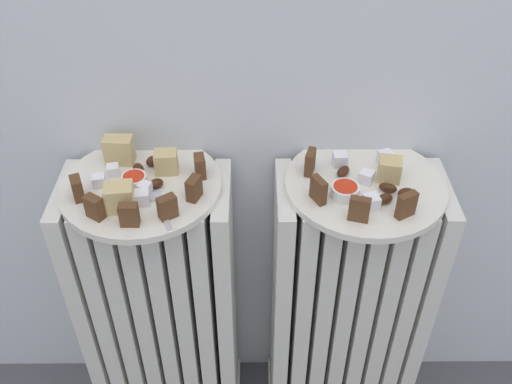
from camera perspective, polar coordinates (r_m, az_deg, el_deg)
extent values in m
cube|color=silver|center=(1.20, -15.50, -10.95)|extent=(0.03, 0.17, 0.61)
cube|color=silver|center=(1.19, -13.73, -11.02)|extent=(0.03, 0.17, 0.61)
cube|color=silver|center=(1.19, -11.93, -11.09)|extent=(0.03, 0.17, 0.61)
cube|color=silver|center=(1.18, -10.11, -11.15)|extent=(0.03, 0.17, 0.61)
cube|color=silver|center=(1.17, -8.27, -11.20)|extent=(0.03, 0.17, 0.61)
cube|color=silver|center=(1.17, -6.41, -11.24)|extent=(0.03, 0.17, 0.61)
cube|color=silver|center=(1.17, -4.54, -11.26)|extent=(0.03, 0.17, 0.61)
cube|color=silver|center=(1.16, -2.66, -11.28)|extent=(0.03, 0.17, 0.61)
cube|color=silver|center=(1.16, 2.66, -11.25)|extent=(0.03, 0.17, 0.61)
cube|color=silver|center=(1.17, 4.54, -11.22)|extent=(0.03, 0.17, 0.61)
cube|color=silver|center=(1.17, 6.41, -11.18)|extent=(0.03, 0.17, 0.61)
cube|color=silver|center=(1.18, 8.26, -11.12)|extent=(0.03, 0.17, 0.61)
cube|color=silver|center=(1.18, 10.10, -11.06)|extent=(0.03, 0.17, 0.61)
cube|color=silver|center=(1.19, 11.91, -10.98)|extent=(0.03, 0.17, 0.61)
cube|color=silver|center=(1.20, 13.70, -10.90)|extent=(0.03, 0.17, 0.61)
cube|color=silver|center=(1.21, 15.46, -10.81)|extent=(0.03, 0.17, 0.61)
cylinder|color=silver|center=(0.96, -11.08, 0.60)|extent=(0.27, 0.27, 0.01)
cylinder|color=silver|center=(0.96, 11.06, 0.68)|extent=(0.27, 0.27, 0.01)
cube|color=#56351E|center=(0.94, -17.10, 0.33)|extent=(0.03, 0.03, 0.04)
cube|color=#56351E|center=(0.90, -15.52, -1.48)|extent=(0.03, 0.03, 0.04)
cube|color=#56351E|center=(0.87, -12.24, -2.23)|extent=(0.03, 0.02, 0.04)
cube|color=#56351E|center=(0.87, -8.52, -1.51)|extent=(0.03, 0.03, 0.04)
cube|color=#56351E|center=(0.90, -5.91, 0.36)|extent=(0.03, 0.03, 0.04)
cube|color=#56351E|center=(0.95, -5.32, 2.57)|extent=(0.02, 0.03, 0.04)
cube|color=tan|center=(0.90, -13.15, -0.50)|extent=(0.05, 0.04, 0.04)
cube|color=tan|center=(0.96, -8.68, 2.97)|extent=(0.04, 0.03, 0.04)
cube|color=tan|center=(1.00, -13.21, 4.07)|extent=(0.05, 0.03, 0.05)
cube|color=white|center=(0.98, -13.77, 2.09)|extent=(0.02, 0.02, 0.02)
cube|color=white|center=(0.91, -11.01, -0.54)|extent=(0.03, 0.03, 0.02)
cube|color=white|center=(0.96, -15.10, 1.08)|extent=(0.02, 0.02, 0.02)
cube|color=white|center=(0.93, -10.75, 0.35)|extent=(0.02, 0.02, 0.02)
ellipsoid|color=#3D1E0F|center=(0.94, -9.63, 0.84)|extent=(0.03, 0.03, 0.02)
ellipsoid|color=#3D1E0F|center=(0.99, -10.04, 3.06)|extent=(0.03, 0.03, 0.02)
ellipsoid|color=#3D1E0F|center=(0.97, -11.38, 2.27)|extent=(0.03, 0.03, 0.02)
cylinder|color=white|center=(0.95, -11.74, 1.06)|extent=(0.04, 0.04, 0.02)
cylinder|color=red|center=(0.94, -11.79, 1.32)|extent=(0.03, 0.03, 0.01)
cube|color=#56351E|center=(0.95, 5.67, 2.98)|extent=(0.02, 0.03, 0.04)
cube|color=#56351E|center=(0.90, 6.52, 0.20)|extent=(0.03, 0.03, 0.04)
cube|color=#56351E|center=(0.87, 10.54, -1.70)|extent=(0.03, 0.02, 0.04)
cube|color=#56351E|center=(0.89, 15.03, -1.27)|extent=(0.03, 0.03, 0.04)
cube|color=tan|center=(0.96, 13.42, 2.22)|extent=(0.04, 0.04, 0.04)
cube|color=white|center=(0.95, 11.21, 1.46)|extent=(0.03, 0.03, 0.02)
cube|color=white|center=(0.98, 8.59, 3.23)|extent=(0.02, 0.02, 0.02)
cube|color=white|center=(0.90, 11.67, -0.99)|extent=(0.03, 0.03, 0.02)
cube|color=white|center=(1.00, 13.03, 3.33)|extent=(0.03, 0.03, 0.02)
ellipsoid|color=#3D1E0F|center=(0.96, 8.94, 2.03)|extent=(0.03, 0.03, 0.01)
ellipsoid|color=#3D1E0F|center=(0.92, 13.00, -0.65)|extent=(0.03, 0.02, 0.02)
ellipsoid|color=#3D1E0F|center=(0.94, 13.26, 0.42)|extent=(0.03, 0.02, 0.02)
ellipsoid|color=#3D1E0F|center=(0.94, 14.96, -0.10)|extent=(0.03, 0.03, 0.01)
cylinder|color=white|center=(0.92, 9.12, 0.09)|extent=(0.05, 0.05, 0.02)
cylinder|color=red|center=(0.92, 9.15, 0.35)|extent=(0.04, 0.04, 0.01)
cube|color=#B7B7BC|center=(0.88, -8.81, -2.46)|extent=(0.03, 0.06, 0.00)
cube|color=#B7B7BC|center=(0.92, -9.71, -0.40)|extent=(0.03, 0.03, 0.00)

